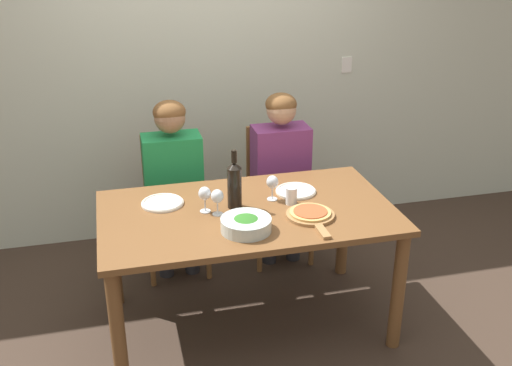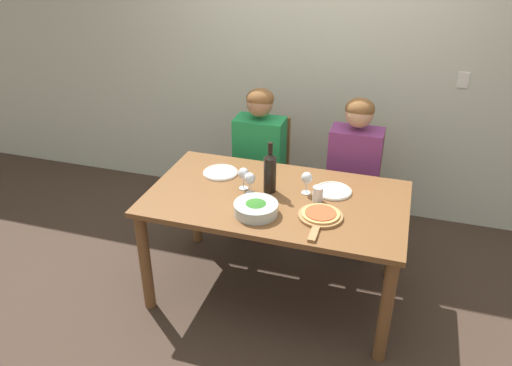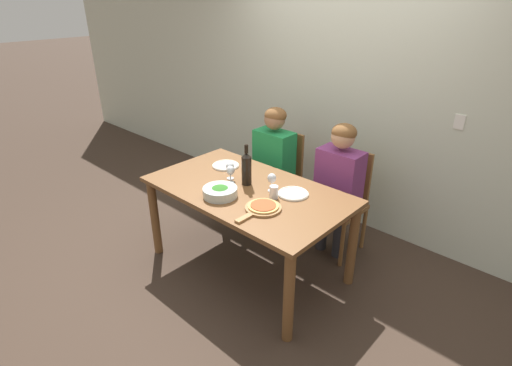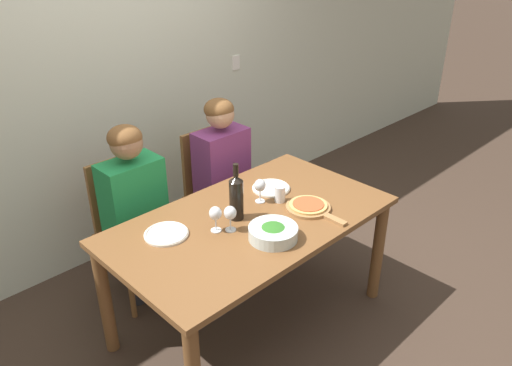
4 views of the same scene
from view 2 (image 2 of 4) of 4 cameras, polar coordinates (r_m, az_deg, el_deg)
ground_plane at (r=3.64m, az=2.11°, el=-12.06°), size 40.00×40.00×0.00m
back_wall at (r=4.21m, az=7.49°, el=14.27°), size 10.00×0.06×2.70m
dining_table at (r=3.25m, az=2.31°, el=-3.15°), size 1.65×0.94×0.77m
chair_left at (r=4.10m, az=0.80°, el=1.43°), size 0.42×0.42×0.94m
chair_right at (r=3.98m, az=11.05°, el=-0.03°), size 0.42×0.42×0.94m
person_woman at (r=3.90m, az=0.34°, el=3.78°), size 0.47×0.51×1.22m
person_man at (r=3.77m, az=11.15°, el=2.31°), size 0.47×0.51×1.22m
wine_bottle at (r=3.19m, az=1.60°, el=1.30°), size 0.08×0.08×0.34m
broccoli_bowl at (r=3.00m, az=-0.01°, el=-2.91°), size 0.27×0.27×0.08m
dinner_plate_left at (r=3.48m, az=-4.08°, el=1.21°), size 0.24×0.24×0.02m
dinner_plate_right at (r=3.28m, az=8.80°, el=-0.89°), size 0.24×0.24×0.02m
pizza_on_board at (r=2.99m, az=7.35°, el=-3.75°), size 0.27×0.41×0.04m
wine_glass_left at (r=3.24m, az=-1.45°, el=0.98°), size 0.07×0.07×0.15m
wine_glass_right at (r=3.20m, az=5.82°, el=0.47°), size 0.07×0.07×0.15m
wine_glass_centre at (r=3.17m, az=-0.72°, el=0.41°), size 0.07×0.07×0.15m
water_tumbler at (r=3.14m, az=7.08°, el=-1.28°), size 0.07×0.07×0.10m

